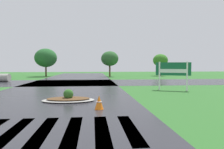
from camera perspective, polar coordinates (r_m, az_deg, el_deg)
The scene contains 8 objects.
asphalt_roadway at distance 12.69m, azimuth -16.45°, elevation -6.67°, with size 9.81×80.00×0.01m, color #2B2B30.
asphalt_cross_road at distance 24.27m, azimuth -11.11°, elevation -2.22°, with size 90.00×8.83×0.01m, color #2B2B30.
crosswalk_stripes at distance 7.11m, azimuth -25.90°, elevation -14.18°, with size 7.65×3.17×0.01m.
estate_billboard at distance 17.24m, azimuth 16.67°, elevation 1.06°, with size 2.54×1.21×2.31m.
median_island at distance 11.86m, azimuth -12.07°, elevation -6.60°, with size 2.94×1.66×0.68m.
drainage_pipe_stack at distance 28.20m, azimuth -28.22°, elevation -0.80°, with size 1.74×1.18×1.00m.
traffic_cone at distance 9.49m, azimuth -3.63°, elevation -7.81°, with size 0.41×0.41×0.64m.
background_treeline at distance 38.53m, azimuth -18.35°, elevation 4.57°, with size 35.31×5.29×5.56m.
Camera 1 is at (2.42, -2.29, 2.03)m, focal length 32.77 mm.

